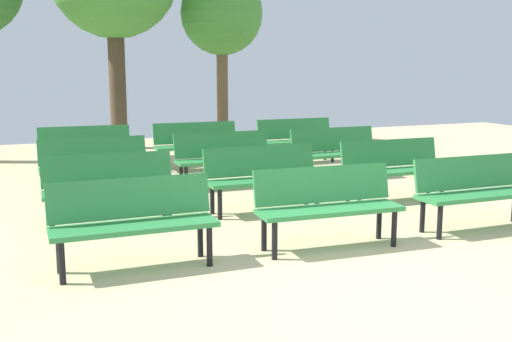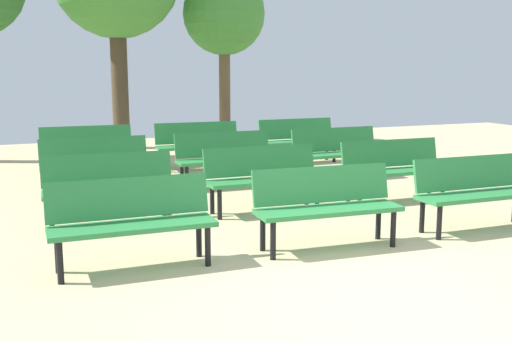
{
  "view_description": "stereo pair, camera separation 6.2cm",
  "coord_description": "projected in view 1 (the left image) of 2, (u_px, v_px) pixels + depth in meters",
  "views": [
    {
      "loc": [
        -3.13,
        -4.15,
        1.99
      ],
      "look_at": [
        0.0,
        3.37,
        0.55
      ],
      "focal_mm": 43.0,
      "sensor_mm": 36.0,
      "label": 1
    },
    {
      "loc": [
        -3.08,
        -4.17,
        1.99
      ],
      "look_at": [
        0.0,
        3.37,
        0.55
      ],
      "focal_mm": 43.0,
      "sensor_mm": 36.0,
      "label": 2
    }
  ],
  "objects": [
    {
      "name": "bench_r2_c1",
      "position": [
        224.0,
        155.0,
        9.97
      ],
      "size": [
        1.61,
        0.52,
        0.87
      ],
      "rotation": [
        0.0,
        0.0,
        -0.03
      ],
      "color": "#2D8442",
      "rests_on": "ground_plane"
    },
    {
      "name": "bench_r1_c1",
      "position": [
        263.0,
        174.0,
        8.28
      ],
      "size": [
        1.61,
        0.5,
        0.87
      ],
      "rotation": [
        0.0,
        0.0,
        -0.01
      ],
      "color": "#2D8442",
      "rests_on": "ground_plane"
    },
    {
      "name": "bench_r2_c2",
      "position": [
        336.0,
        150.0,
        10.64
      ],
      "size": [
        1.6,
        0.5,
        0.87
      ],
      "rotation": [
        0.0,
        0.0,
        -0.01
      ],
      "color": "#2D8442",
      "rests_on": "ground_plane"
    },
    {
      "name": "tree_0",
      "position": [
        222.0,
        16.0,
        15.1
      ],
      "size": [
        2.03,
        2.03,
        4.2
      ],
      "color": "brown",
      "rests_on": "ground_plane"
    },
    {
      "name": "bench_r0_c2",
      "position": [
        476.0,
        188.0,
        7.39
      ],
      "size": [
        1.61,
        0.51,
        0.87
      ],
      "rotation": [
        0.0,
        0.0,
        -0.02
      ],
      "color": "#2D8442",
      "rests_on": "ground_plane"
    },
    {
      "name": "bench_r1_c0",
      "position": [
        109.0,
        184.0,
        7.59
      ],
      "size": [
        1.62,
        0.56,
        0.87
      ],
      "rotation": [
        0.0,
        0.0,
        -0.05
      ],
      "color": "#2D8442",
      "rests_on": "ground_plane"
    },
    {
      "name": "bench_r0_c0",
      "position": [
        133.0,
        218.0,
        5.97
      ],
      "size": [
        1.61,
        0.51,
        0.87
      ],
      "rotation": [
        0.0,
        0.0,
        -0.02
      ],
      "color": "#2D8442",
      "rests_on": "ground_plane"
    },
    {
      "name": "bench_r1_c2",
      "position": [
        393.0,
        166.0,
        8.98
      ],
      "size": [
        1.61,
        0.53,
        0.87
      ],
      "rotation": [
        0.0,
        0.0,
        -0.03
      ],
      "color": "#2D8442",
      "rests_on": "ground_plane"
    },
    {
      "name": "bench_r3_c2",
      "position": [
        297.0,
        138.0,
        12.33
      ],
      "size": [
        1.6,
        0.5,
        0.87
      ],
      "rotation": [
        0.0,
        0.0,
        -0.01
      ],
      "color": "#2D8442",
      "rests_on": "ground_plane"
    },
    {
      "name": "ground_plane",
      "position": [
        406.0,
        296.0,
        5.3
      ],
      "size": [
        24.0,
        24.0,
        0.0
      ],
      "primitive_type": "plane",
      "color": "#CCB789"
    },
    {
      "name": "bench_r2_c0",
      "position": [
        94.0,
        163.0,
        9.23
      ],
      "size": [
        1.61,
        0.51,
        0.87
      ],
      "rotation": [
        0.0,
        0.0,
        -0.02
      ],
      "color": "#2D8442",
      "rests_on": "ground_plane"
    },
    {
      "name": "bench_r3_c1",
      "position": [
        197.0,
        142.0,
        11.59
      ],
      "size": [
        1.62,
        0.57,
        0.87
      ],
      "rotation": [
        0.0,
        0.0,
        -0.05
      ],
      "color": "#2D8442",
      "rests_on": "ground_plane"
    },
    {
      "name": "bench_r3_c0",
      "position": [
        85.0,
        147.0,
        10.91
      ],
      "size": [
        1.62,
        0.55,
        0.87
      ],
      "rotation": [
        0.0,
        0.0,
        -0.05
      ],
      "color": "#2D8442",
      "rests_on": "ground_plane"
    },
    {
      "name": "bench_r0_c1",
      "position": [
        327.0,
        202.0,
        6.65
      ],
      "size": [
        1.63,
        0.58,
        0.87
      ],
      "rotation": [
        0.0,
        0.0,
        -0.06
      ],
      "color": "#2D8442",
      "rests_on": "ground_plane"
    }
  ]
}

